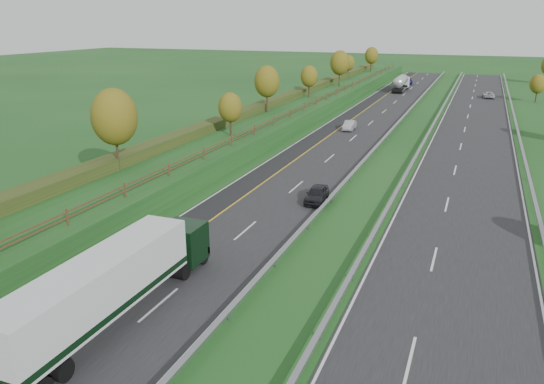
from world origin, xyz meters
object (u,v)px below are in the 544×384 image
at_px(road_tanker, 401,83).
at_px(car_small_far, 409,82).
at_px(box_lorry, 113,283).
at_px(car_silver_mid, 349,125).
at_px(car_dark_near, 317,194).
at_px(car_oncoming, 489,95).

height_order(road_tanker, car_small_far, road_tanker).
xyz_separation_m(box_lorry, car_small_far, (-0.58, 118.27, -1.60)).
bearing_deg(car_small_far, box_lorry, -96.42).
distance_m(car_silver_mid, car_small_far, 62.48).
distance_m(road_tanker, car_silver_mid, 48.67).
distance_m(road_tanker, car_small_far, 13.87).
bearing_deg(car_silver_mid, car_dark_near, -83.59).
xyz_separation_m(car_silver_mid, car_small_far, (0.12, 62.48, 0.01)).
bearing_deg(box_lorry, car_small_far, 90.28).
relative_size(car_silver_mid, car_oncoming, 0.88).
xyz_separation_m(box_lorry, car_oncoming, (18.23, 99.39, -1.64)).
bearing_deg(car_oncoming, road_tanker, -20.11).
relative_size(box_lorry, car_small_far, 3.44).
relative_size(car_dark_near, car_silver_mid, 1.01).
bearing_deg(box_lorry, car_dark_near, 79.42).
height_order(car_dark_near, car_oncoming, car_dark_near).
distance_m(car_dark_near, car_oncoming, 77.79).
bearing_deg(car_oncoming, box_lorry, 74.59).
bearing_deg(road_tanker, car_oncoming, -15.09).
xyz_separation_m(road_tanker, car_small_far, (-0.06, 13.83, -1.14)).
relative_size(box_lorry, car_silver_mid, 3.94).
bearing_deg(road_tanker, box_lorry, -89.72).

